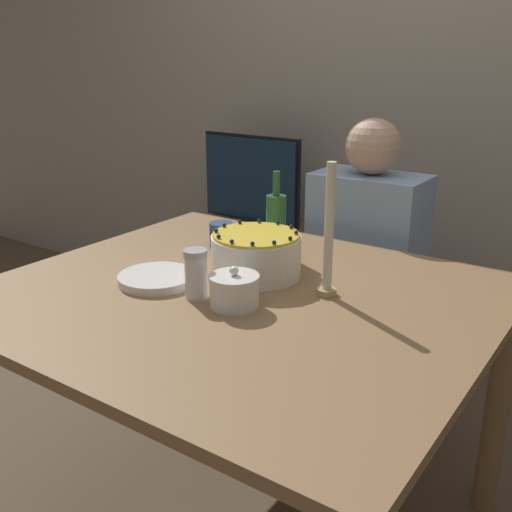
% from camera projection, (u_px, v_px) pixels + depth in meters
% --- Properties ---
extents(wall_behind, '(8.00, 0.05, 2.60)m').
position_uv_depth(wall_behind, '(435.00, 73.00, 2.52)').
color(wall_behind, '#ADA393').
rests_on(wall_behind, ground_plane).
extents(dining_table, '(1.30, 1.14, 0.78)m').
position_uv_depth(dining_table, '(240.00, 329.00, 1.64)').
color(dining_table, '#936D47').
rests_on(dining_table, ground_plane).
extents(cake, '(0.26, 0.26, 0.14)m').
position_uv_depth(cake, '(256.00, 255.00, 1.69)').
color(cake, white).
rests_on(cake, dining_table).
extents(sugar_bowl, '(0.13, 0.13, 0.11)m').
position_uv_depth(sugar_bowl, '(234.00, 290.00, 1.49)').
color(sugar_bowl, white).
rests_on(sugar_bowl, dining_table).
extents(sugar_shaker, '(0.06, 0.06, 0.13)m').
position_uv_depth(sugar_shaker, '(196.00, 274.00, 1.54)').
color(sugar_shaker, white).
rests_on(sugar_shaker, dining_table).
extents(plate_stack, '(0.22, 0.22, 0.02)m').
position_uv_depth(plate_stack, '(157.00, 278.00, 1.66)').
color(plate_stack, white).
rests_on(plate_stack, dining_table).
extents(candle, '(0.05, 0.05, 0.35)m').
position_uv_depth(candle, '(329.00, 241.00, 1.53)').
color(candle, tan).
rests_on(candle, dining_table).
extents(bottle, '(0.06, 0.06, 0.27)m').
position_uv_depth(bottle, '(276.00, 224.00, 1.85)').
color(bottle, '#2D6638').
rests_on(bottle, dining_table).
extents(cup, '(0.08, 0.08, 0.08)m').
position_uv_depth(cup, '(221.00, 235.00, 1.95)').
color(cup, '#384C7F').
rests_on(cup, dining_table).
extents(person_man_blue_shirt, '(0.40, 0.34, 1.17)m').
position_uv_depth(person_man_blue_shirt, '(364.00, 295.00, 2.28)').
color(person_man_blue_shirt, '#2D2D38').
rests_on(person_man_blue_shirt, ground_plane).
extents(side_cabinet, '(0.64, 0.48, 0.56)m').
position_uv_depth(side_cabinet, '(251.00, 281.00, 3.03)').
color(side_cabinet, brown).
rests_on(side_cabinet, ground_plane).
extents(tv_monitor, '(0.54, 0.10, 0.45)m').
position_uv_depth(tv_monitor, '(251.00, 181.00, 2.87)').
color(tv_monitor, black).
rests_on(tv_monitor, side_cabinet).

